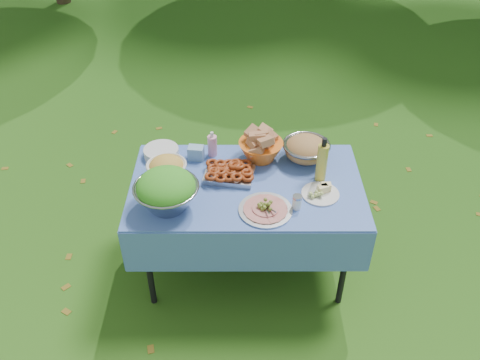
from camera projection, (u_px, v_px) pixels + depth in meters
name	position (u px, v px, depth m)	size (l,w,h in m)	color
ground	(246.00, 265.00, 3.67)	(80.00, 80.00, 0.00)	#0D3609
picnic_table	(246.00, 227.00, 3.43)	(1.46, 0.86, 0.76)	#84BDFF
salad_bowl	(166.00, 191.00, 2.95)	(0.38, 0.38, 0.25)	#919298
pasta_bowl_white	(167.00, 167.00, 3.21)	(0.25, 0.25, 0.14)	silver
plate_stack	(161.00, 152.00, 3.42)	(0.24, 0.24, 0.06)	silver
wipes_box	(196.00, 153.00, 3.38)	(0.10, 0.07, 0.09)	#7FAACA
sanitizer_bottle	(212.00, 144.00, 3.39)	(0.06, 0.06, 0.18)	pink
bread_bowl	(261.00, 146.00, 3.35)	(0.30, 0.30, 0.20)	orange
pasta_bowl_steel	(306.00, 149.00, 3.35)	(0.31, 0.31, 0.17)	#919298
fried_tray	(229.00, 172.00, 3.23)	(0.31, 0.22, 0.07)	#B1B2B6
charcuterie_platter	(266.00, 206.00, 2.98)	(0.32, 0.32, 0.07)	#B4B8BC
oil_bottle	(322.00, 159.00, 3.14)	(0.07, 0.07, 0.31)	gold
cheese_plate	(321.00, 191.00, 3.09)	(0.23, 0.23, 0.06)	silver
shaker	(297.00, 202.00, 2.99)	(0.06, 0.06, 0.09)	white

